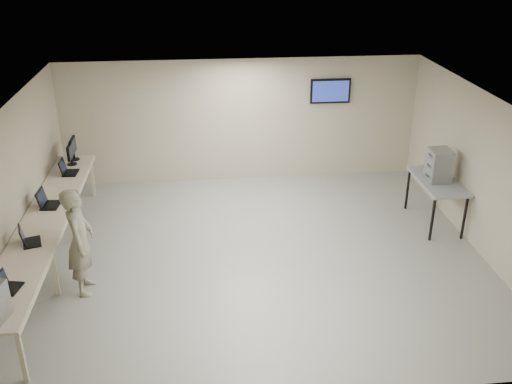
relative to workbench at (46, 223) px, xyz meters
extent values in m
cube|color=#999891|center=(3.59, 0.00, -0.83)|extent=(8.00, 7.00, 0.01)
cube|color=silver|center=(3.59, 0.00, 1.97)|extent=(8.00, 7.00, 0.01)
cube|color=tan|center=(3.59, 3.50, 0.57)|extent=(8.00, 0.01, 2.80)
cube|color=tan|center=(3.59, -3.50, 0.57)|extent=(8.00, 0.01, 2.80)
cube|color=tan|center=(-0.41, 0.00, 0.57)|extent=(0.01, 7.00, 2.80)
cube|color=tan|center=(7.59, 0.00, 0.57)|extent=(0.01, 7.00, 2.80)
cube|color=black|center=(5.59, 3.48, 1.22)|extent=(0.15, 0.04, 0.15)
cube|color=black|center=(5.59, 3.44, 1.22)|extent=(0.90, 0.06, 0.55)
cube|color=navy|center=(5.59, 3.40, 1.22)|extent=(0.82, 0.01, 0.47)
cube|color=#BEAD96|center=(-0.01, 0.00, 0.05)|extent=(0.75, 6.00, 0.04)
cube|color=beige|center=(0.36, 0.00, 0.02)|extent=(0.02, 6.00, 0.06)
cube|color=beige|center=(0.29, -2.85, -0.40)|extent=(0.06, 0.06, 0.86)
cube|color=beige|center=(-0.31, -0.90, -0.40)|extent=(0.06, 0.06, 0.86)
cube|color=beige|center=(0.29, -0.90, -0.40)|extent=(0.06, 0.06, 0.86)
cube|color=beige|center=(-0.31, 0.90, -0.40)|extent=(0.06, 0.06, 0.86)
cube|color=beige|center=(0.29, 0.90, -0.40)|extent=(0.06, 0.06, 0.86)
cube|color=beige|center=(-0.31, 2.85, -0.40)|extent=(0.06, 0.06, 0.86)
cube|color=beige|center=(0.29, 2.85, -0.40)|extent=(0.06, 0.06, 0.86)
cube|color=black|center=(0.02, -2.05, 0.08)|extent=(0.30, 0.37, 0.02)
cube|color=black|center=(-0.10, -2.05, 0.21)|extent=(0.12, 0.32, 0.24)
cube|color=black|center=(-0.09, -2.05, 0.21)|extent=(0.10, 0.28, 0.20)
cube|color=black|center=(-0.01, -0.79, 0.08)|extent=(0.35, 0.42, 0.02)
cube|color=black|center=(-0.14, -0.79, 0.23)|extent=(0.16, 0.35, 0.26)
cube|color=black|center=(-0.13, -0.79, 0.23)|extent=(0.13, 0.30, 0.22)
cube|color=black|center=(-0.01, 0.53, 0.09)|extent=(0.32, 0.42, 0.02)
cube|color=black|center=(-0.16, 0.53, 0.24)|extent=(0.11, 0.38, 0.29)
cube|color=black|center=(-0.14, 0.53, 0.24)|extent=(0.08, 0.34, 0.24)
cube|color=black|center=(0.05, 1.99, 0.09)|extent=(0.29, 0.39, 0.02)
cube|color=black|center=(-0.09, 1.99, 0.23)|extent=(0.09, 0.36, 0.27)
cube|color=black|center=(-0.07, 1.99, 0.23)|extent=(0.06, 0.31, 0.22)
cylinder|color=black|center=(-0.01, 2.48, 0.08)|extent=(0.20, 0.20, 0.02)
cube|color=black|center=(-0.01, 2.48, 0.17)|extent=(0.04, 0.03, 0.16)
cube|color=black|center=(-0.01, 2.48, 0.37)|extent=(0.05, 0.45, 0.30)
cube|color=black|center=(0.02, 2.48, 0.37)|extent=(0.00, 0.41, 0.26)
cylinder|color=black|center=(-0.01, 2.75, 0.08)|extent=(0.21, 0.21, 0.02)
cube|color=black|center=(-0.01, 2.75, 0.17)|extent=(0.04, 0.03, 0.17)
cube|color=black|center=(-0.01, 2.75, 0.39)|extent=(0.05, 0.48, 0.32)
cube|color=black|center=(0.02, 2.75, 0.39)|extent=(0.00, 0.43, 0.27)
imported|color=gray|center=(0.72, -0.81, 0.07)|extent=(0.46, 0.67, 1.80)
cube|color=gray|center=(7.19, 0.86, 0.08)|extent=(0.72, 1.54, 0.04)
cube|color=black|center=(6.88, 0.19, -0.38)|extent=(0.04, 0.04, 0.88)
cube|color=black|center=(6.88, 1.53, -0.38)|extent=(0.04, 0.04, 0.88)
cube|color=black|center=(7.50, 0.19, -0.38)|extent=(0.04, 0.04, 0.88)
cube|color=black|center=(7.50, 1.53, -0.38)|extent=(0.04, 0.04, 0.88)
cube|color=gray|center=(7.17, 0.86, 0.20)|extent=(0.40, 0.44, 0.21)
cube|color=gray|center=(7.17, 0.86, 0.41)|extent=(0.40, 0.44, 0.21)
cube|color=gray|center=(7.17, 0.86, 0.62)|extent=(0.40, 0.44, 0.21)
camera|label=1|loc=(2.67, -8.80, 4.51)|focal=40.00mm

